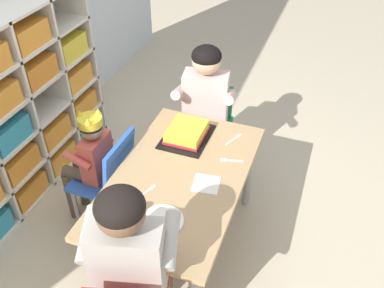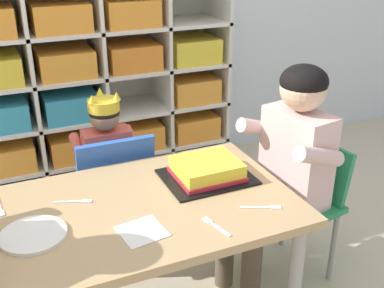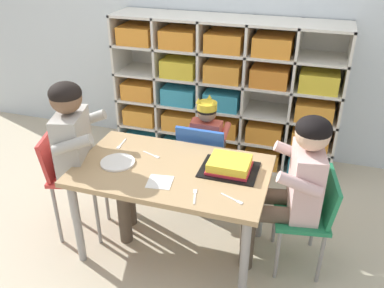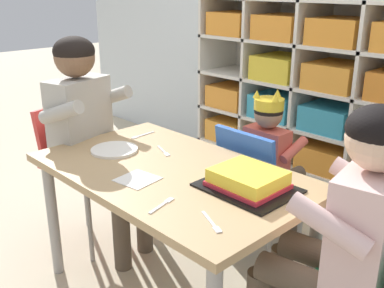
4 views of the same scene
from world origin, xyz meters
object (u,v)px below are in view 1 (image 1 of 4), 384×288
object	(u,v)px
fork_scattered_mid_table	(113,222)
fork_near_cake_tray	(235,139)
activity_table	(180,185)
child_with_crown	(90,155)
paper_plate_stack	(162,221)
guest_at_table_side	(204,104)
fork_near_child_seat	(148,191)
classroom_chair_blue	(109,174)
adult_helper_seated	(131,250)
birthday_cake_on_tray	(187,133)
fork_beside_plate_stack	(230,160)
classroom_chair_guest_side	(206,121)

from	to	relation	value
fork_scattered_mid_table	fork_near_cake_tray	world-z (taller)	same
activity_table	child_with_crown	size ratio (longest dim) A/B	1.35
paper_plate_stack	child_with_crown	bearing A→B (deg)	58.75
activity_table	child_with_crown	xyz separation A→B (m)	(0.06, 0.60, -0.00)
guest_at_table_side	fork_near_child_seat	distance (m)	0.88
classroom_chair_blue	adult_helper_seated	size ratio (longest dim) A/B	0.64
paper_plate_stack	fork_near_cake_tray	size ratio (longest dim) A/B	1.56
birthday_cake_on_tray	paper_plate_stack	distance (m)	0.67
guest_at_table_side	fork_beside_plate_stack	xyz separation A→B (m)	(-0.50, -0.32, -0.00)
guest_at_table_side	paper_plate_stack	world-z (taller)	guest_at_table_side
child_with_crown	classroom_chair_guest_side	world-z (taller)	child_with_crown
birthday_cake_on_tray	adult_helper_seated	bearing A→B (deg)	-174.09
activity_table	fork_near_child_seat	world-z (taller)	fork_near_child_seat
adult_helper_seated	activity_table	bearing A→B (deg)	-104.35
activity_table	birthday_cake_on_tray	size ratio (longest dim) A/B	3.43
fork_scattered_mid_table	fork_beside_plate_stack	world-z (taller)	same
guest_at_table_side	birthday_cake_on_tray	world-z (taller)	guest_at_table_side
adult_helper_seated	fork_near_child_seat	distance (m)	0.43
adult_helper_seated	paper_plate_stack	xyz separation A→B (m)	(0.25, -0.03, -0.07)
child_with_crown	fork_beside_plate_stack	world-z (taller)	child_with_crown
guest_at_table_side	fork_near_child_seat	world-z (taller)	guest_at_table_side
fork_scattered_mid_table	child_with_crown	bearing A→B (deg)	-51.41
child_with_crown	birthday_cake_on_tray	bearing A→B (deg)	118.46
birthday_cake_on_tray	fork_near_child_seat	bearing A→B (deg)	177.07
activity_table	guest_at_table_side	distance (m)	0.72
adult_helper_seated	fork_scattered_mid_table	xyz separation A→B (m)	(0.16, 0.19, -0.07)
activity_table	adult_helper_seated	xyz separation A→B (m)	(-0.58, -0.01, 0.14)
fork_near_child_seat	fork_scattered_mid_table	size ratio (longest dim) A/B	0.92
adult_helper_seated	fork_near_cake_tray	bearing A→B (deg)	-115.74
paper_plate_stack	fork_beside_plate_stack	world-z (taller)	paper_plate_stack
fork_scattered_mid_table	paper_plate_stack	bearing A→B (deg)	-161.89
fork_scattered_mid_table	classroom_chair_guest_side	bearing A→B (deg)	-95.74
paper_plate_stack	fork_beside_plate_stack	bearing A→B (deg)	-18.20
adult_helper_seated	classroom_chair_guest_side	size ratio (longest dim) A/B	1.71
classroom_chair_guest_side	fork_near_child_seat	world-z (taller)	classroom_chair_guest_side
child_with_crown	paper_plate_stack	xyz separation A→B (m)	(-0.39, -0.64, 0.08)
activity_table	fork_scattered_mid_table	distance (m)	0.46
classroom_chair_guest_side	paper_plate_stack	xyz separation A→B (m)	(-1.15, -0.16, 0.22)
child_with_crown	fork_scattered_mid_table	world-z (taller)	child_with_crown
classroom_chair_guest_side	birthday_cake_on_tray	size ratio (longest dim) A/B	1.90
activity_table	guest_at_table_side	size ratio (longest dim) A/B	1.14
fork_beside_plate_stack	activity_table	bearing A→B (deg)	-150.28
birthday_cake_on_tray	classroom_chair_blue	bearing A→B (deg)	123.99
activity_table	paper_plate_stack	xyz separation A→B (m)	(-0.33, -0.04, 0.08)
activity_table	paper_plate_stack	world-z (taller)	paper_plate_stack
classroom_chair_guest_side	fork_beside_plate_stack	distance (m)	0.73
fork_near_cake_tray	fork_scattered_mid_table	bearing A→B (deg)	0.13
fork_near_child_seat	adult_helper_seated	bearing A→B (deg)	36.64
child_with_crown	fork_scattered_mid_table	size ratio (longest dim) A/B	6.00
classroom_chair_blue	birthday_cake_on_tray	size ratio (longest dim) A/B	2.07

